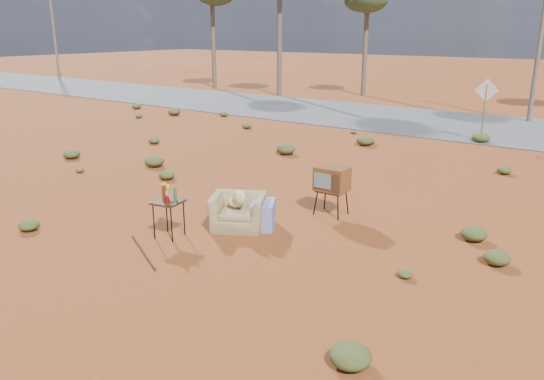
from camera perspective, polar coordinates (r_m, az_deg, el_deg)
The scene contains 11 objects.
ground at distance 10.13m, azimuth -5.25°, elevation -5.18°, with size 140.00×140.00×0.00m, color brown.
highway at distance 23.21m, azimuth 19.86°, elevation 6.57°, with size 140.00×7.00×0.04m, color #565659.
dirt_mound at distance 54.86m, azimuth -5.82°, elevation 12.89°, with size 26.00×18.00×2.00m, color brown.
armchair at distance 10.48m, azimuth -3.15°, elevation -1.90°, with size 1.35×1.26×0.91m.
tv_unit at distance 11.17m, azimuth 6.47°, elevation 1.13°, with size 0.67×0.54×1.05m.
side_table at distance 10.13m, azimuth -11.19°, elevation -0.95°, with size 0.58×0.58×1.01m.
rusty_bar at distance 9.72m, azimuth -13.68°, elevation -6.47°, with size 0.04×0.04×1.62m, color #512615.
road_sign at distance 19.75m, azimuth 21.98°, elevation 9.05°, with size 0.78×0.06×2.19m.
utility_pole_west at distance 45.41m, azimuth -22.49°, elevation 16.17°, with size 1.40×0.20×8.00m.
utility_pole_center at distance 24.91m, azimuth 27.13°, elevation 15.97°, with size 1.40×0.20×8.00m.
scrub_patch at distance 13.93m, azimuth 4.04°, elevation 1.66°, with size 17.49×8.07×0.33m.
Camera 1 is at (6.21, -7.05, 3.80)m, focal length 35.00 mm.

